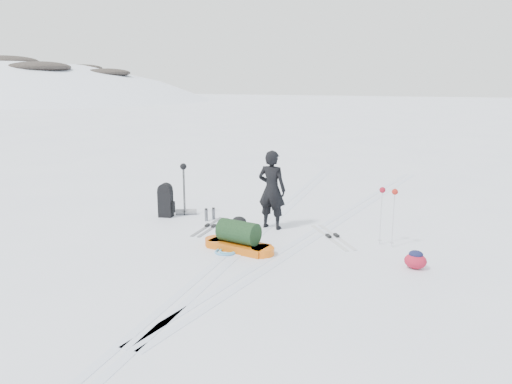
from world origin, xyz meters
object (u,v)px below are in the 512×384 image
(skier, at_px, (272,190))
(expedition_rucksack, at_px, (168,201))
(pulk_sled, at_px, (239,239))
(ski_poles_black, at_px, (183,173))

(skier, bearing_deg, expedition_rucksack, 4.30)
(pulk_sled, bearing_deg, expedition_rucksack, 158.17)
(ski_poles_black, bearing_deg, expedition_rucksack, -114.77)
(skier, height_order, pulk_sled, skier)
(expedition_rucksack, bearing_deg, ski_poles_black, 30.47)
(skier, bearing_deg, pulk_sled, 90.83)
(pulk_sled, relative_size, expedition_rucksack, 1.92)
(pulk_sled, relative_size, ski_poles_black, 1.23)
(pulk_sled, xyz_separation_m, ski_poles_black, (-2.38, 1.90, 0.86))
(skier, distance_m, pulk_sled, 1.82)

